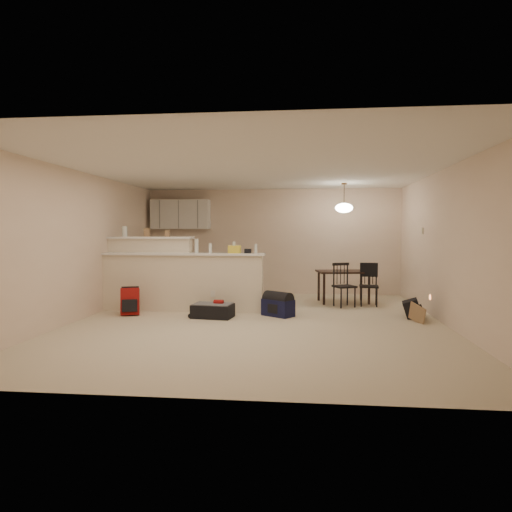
# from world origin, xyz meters

# --- Properties ---
(room) EXTENTS (7.00, 7.02, 2.50)m
(room) POSITION_xyz_m (0.00, 0.00, 1.25)
(room) COLOR beige
(room) RESTS_ON ground
(breakfast_bar) EXTENTS (3.08, 0.58, 1.39)m
(breakfast_bar) POSITION_xyz_m (-1.76, 0.98, 0.61)
(breakfast_bar) COLOR beige
(breakfast_bar) RESTS_ON ground
(upper_cabinets) EXTENTS (1.40, 0.34, 0.70)m
(upper_cabinets) POSITION_xyz_m (-2.20, 3.32, 1.90)
(upper_cabinets) COLOR white
(upper_cabinets) RESTS_ON room
(kitchen_counter) EXTENTS (1.80, 0.60, 0.90)m
(kitchen_counter) POSITION_xyz_m (-2.00, 3.19, 0.45)
(kitchen_counter) COLOR white
(kitchen_counter) RESTS_ON ground
(thermostat) EXTENTS (0.02, 0.12, 0.12)m
(thermostat) POSITION_xyz_m (2.98, 1.55, 1.50)
(thermostat) COLOR beige
(thermostat) RESTS_ON room
(jar) EXTENTS (0.10, 0.10, 0.20)m
(jar) POSITION_xyz_m (-2.70, 1.12, 1.49)
(jar) COLOR silver
(jar) RESTS_ON breakfast_bar
(cereal_box) EXTENTS (0.10, 0.07, 0.16)m
(cereal_box) POSITION_xyz_m (-2.26, 1.12, 1.47)
(cereal_box) COLOR #97734E
(cereal_box) RESTS_ON breakfast_bar
(small_box) EXTENTS (0.08, 0.06, 0.12)m
(small_box) POSITION_xyz_m (-1.86, 1.12, 1.45)
(small_box) COLOR #97734E
(small_box) RESTS_ON breakfast_bar
(bottle_a) EXTENTS (0.07, 0.07, 0.26)m
(bottle_a) POSITION_xyz_m (-1.23, 0.90, 1.22)
(bottle_a) COLOR silver
(bottle_a) RESTS_ON breakfast_bar
(bottle_b) EXTENTS (0.06, 0.06, 0.18)m
(bottle_b) POSITION_xyz_m (-0.97, 0.90, 1.18)
(bottle_b) COLOR silver
(bottle_b) RESTS_ON breakfast_bar
(bag_lump) EXTENTS (0.22, 0.18, 0.14)m
(bag_lump) POSITION_xyz_m (-0.52, 0.90, 1.16)
(bag_lump) COLOR #97734E
(bag_lump) RESTS_ON breakfast_bar
(pouch) EXTENTS (0.12, 0.10, 0.08)m
(pouch) POSITION_xyz_m (-0.27, 0.90, 1.13)
(pouch) COLOR #97734E
(pouch) RESTS_ON breakfast_bar
(extra_item_x) EXTENTS (0.06, 0.06, 0.21)m
(extra_item_x) POSITION_xyz_m (-0.53, 0.90, 1.20)
(extra_item_x) COLOR silver
(extra_item_x) RESTS_ON breakfast_bar
(extra_item_y) EXTENTS (0.05, 0.05, 0.17)m
(extra_item_y) POSITION_xyz_m (-0.12, 0.90, 1.17)
(extra_item_y) COLOR silver
(extra_item_y) RESTS_ON breakfast_bar
(dining_table) EXTENTS (1.17, 0.87, 0.67)m
(dining_table) POSITION_xyz_m (1.58, 2.26, 0.59)
(dining_table) COLOR black
(dining_table) RESTS_ON ground
(pendant_lamp) EXTENTS (0.36, 0.36, 0.62)m
(pendant_lamp) POSITION_xyz_m (1.58, 2.26, 1.99)
(pendant_lamp) COLOR brown
(pendant_lamp) RESTS_ON room
(dining_chair_near) EXTENTS (0.49, 0.49, 0.86)m
(dining_chair_near) POSITION_xyz_m (1.55, 1.69, 0.43)
(dining_chair_near) COLOR black
(dining_chair_near) RESTS_ON ground
(dining_chair_far) EXTENTS (0.40, 0.38, 0.84)m
(dining_chair_far) POSITION_xyz_m (2.05, 1.86, 0.42)
(dining_chair_far) COLOR black
(dining_chair_far) RESTS_ON ground
(suitcase) EXTENTS (0.73, 0.53, 0.23)m
(suitcase) POSITION_xyz_m (-0.81, 0.31, 0.11)
(suitcase) COLOR black
(suitcase) RESTS_ON ground
(red_backpack) EXTENTS (0.36, 0.29, 0.48)m
(red_backpack) POSITION_xyz_m (-2.32, 0.38, 0.24)
(red_backpack) COLOR maroon
(red_backpack) RESTS_ON ground
(navy_duffel) EXTENTS (0.61, 0.56, 0.30)m
(navy_duffel) POSITION_xyz_m (0.30, 0.57, 0.15)
(navy_duffel) COLOR #101334
(navy_duffel) RESTS_ON ground
(black_daypack) EXTENTS (0.31, 0.39, 0.31)m
(black_daypack) POSITION_xyz_m (2.61, 0.61, 0.16)
(black_daypack) COLOR black
(black_daypack) RESTS_ON ground
(cardboard_sheet) EXTENTS (0.17, 0.35, 0.29)m
(cardboard_sheet) POSITION_xyz_m (2.60, 0.23, 0.14)
(cardboard_sheet) COLOR #97734E
(cardboard_sheet) RESTS_ON ground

